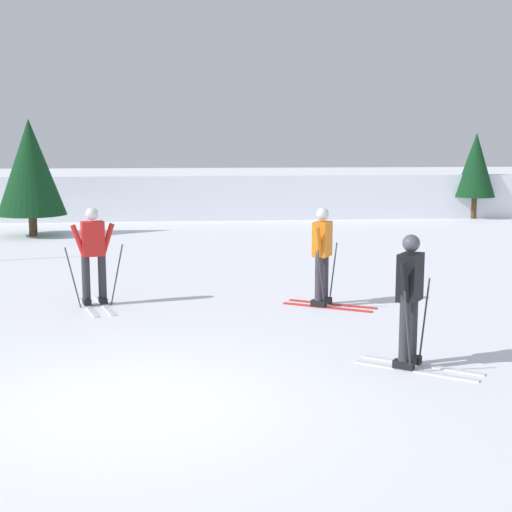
{
  "coord_description": "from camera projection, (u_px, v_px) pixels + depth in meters",
  "views": [
    {
      "loc": [
        0.67,
        -8.01,
        2.93
      ],
      "look_at": [
        1.76,
        4.55,
        0.9
      ],
      "focal_mm": 52.74,
      "sensor_mm": 36.0,
      "label": 1
    }
  ],
  "objects": [
    {
      "name": "conifer_far_right",
      "position": [
        30.0,
        167.0,
        21.84
      ],
      "size": [
        1.99,
        1.99,
        3.41
      ],
      "color": "#513823",
      "rests_on": "ground"
    },
    {
      "name": "far_snow_ridge",
      "position": [
        173.0,
        192.0,
        29.01
      ],
      "size": [
        80.0,
        6.63,
        1.55
      ],
      "primitive_type": "cube",
      "color": "white",
      "rests_on": "ground"
    },
    {
      "name": "skier_black",
      "position": [
        410.0,
        297.0,
        9.45
      ],
      "size": [
        1.52,
        1.22,
        1.71
      ],
      "color": "silver",
      "rests_on": "ground"
    },
    {
      "name": "skier_orange",
      "position": [
        323.0,
        254.0,
        12.92
      ],
      "size": [
        1.57,
        1.11,
        1.71
      ],
      "color": "red",
      "rests_on": "ground"
    },
    {
      "name": "ground_plane",
      "position": [
        133.0,
        404.0,
        8.28
      ],
      "size": [
        120.0,
        120.0,
        0.0
      ],
      "primitive_type": "plane",
      "color": "white"
    },
    {
      "name": "skier_red",
      "position": [
        93.0,
        253.0,
        12.96
      ],
      "size": [
        0.97,
        1.64,
        1.71
      ],
      "color": "silver",
      "rests_on": "ground"
    },
    {
      "name": "conifer_far_left",
      "position": [
        476.0,
        165.0,
        26.52
      ],
      "size": [
        1.43,
        1.43,
        3.02
      ],
      "color": "#513823",
      "rests_on": "ground"
    }
  ]
}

